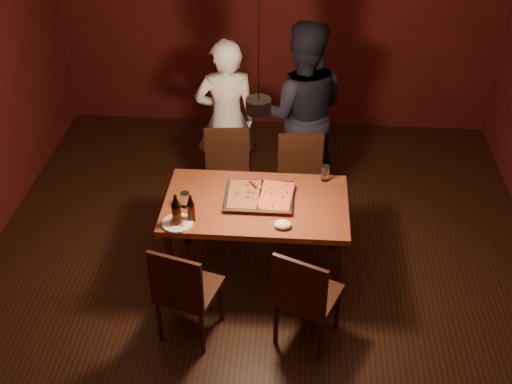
# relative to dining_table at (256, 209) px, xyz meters

# --- Properties ---
(room_shell) EXTENTS (6.00, 6.00, 6.00)m
(room_shell) POSITION_rel_dining_table_xyz_m (0.04, -0.24, 0.72)
(room_shell) COLOR #34180E
(room_shell) RESTS_ON ground
(dining_table) EXTENTS (1.50, 0.90, 0.75)m
(dining_table) POSITION_rel_dining_table_xyz_m (0.00, 0.00, 0.00)
(dining_table) COLOR brown
(dining_table) RESTS_ON floor
(chair_far_left) EXTENTS (0.46, 0.46, 0.49)m
(chair_far_left) POSITION_rel_dining_table_xyz_m (-0.34, 0.84, -0.14)
(chair_far_left) COLOR #38190F
(chair_far_left) RESTS_ON floor
(chair_far_right) EXTENTS (0.45, 0.45, 0.49)m
(chair_far_right) POSITION_rel_dining_table_xyz_m (0.36, 0.79, -0.14)
(chair_far_right) COLOR #38190F
(chair_far_right) RESTS_ON floor
(chair_near_left) EXTENTS (0.52, 0.52, 0.49)m
(chair_near_left) POSITION_rel_dining_table_xyz_m (-0.48, -0.80, -0.14)
(chair_near_left) COLOR #38190F
(chair_near_left) RESTS_ON floor
(chair_near_right) EXTENTS (0.55, 0.55, 0.49)m
(chair_near_right) POSITION_rel_dining_table_xyz_m (0.41, -0.79, -0.14)
(chair_near_right) COLOR #38190F
(chair_near_right) RESTS_ON floor
(pizza_tray) EXTENTS (0.57, 0.48, 0.05)m
(pizza_tray) POSITION_rel_dining_table_xyz_m (0.02, 0.03, 0.10)
(pizza_tray) COLOR silver
(pizza_tray) RESTS_ON dining_table
(pizza_meat) EXTENTS (0.26, 0.41, 0.02)m
(pizza_meat) POSITION_rel_dining_table_xyz_m (-0.10, 0.03, 0.13)
(pizza_meat) COLOR maroon
(pizza_meat) RESTS_ON pizza_tray
(pizza_cheese) EXTENTS (0.30, 0.44, 0.02)m
(pizza_cheese) POSITION_rel_dining_table_xyz_m (0.16, 0.02, 0.13)
(pizza_cheese) COLOR gold
(pizza_cheese) RESTS_ON pizza_tray
(spatula) EXTENTS (0.20, 0.25, 0.04)m
(spatula) POSITION_rel_dining_table_xyz_m (0.02, 0.04, 0.14)
(spatula) COLOR silver
(spatula) RESTS_ON pizza_tray
(beer_bottle_a) EXTENTS (0.07, 0.07, 0.28)m
(beer_bottle_a) POSITION_rel_dining_table_xyz_m (-0.59, -0.35, 0.21)
(beer_bottle_a) COLOR black
(beer_bottle_a) RESTS_ON dining_table
(beer_bottle_b) EXTENTS (0.06, 0.06, 0.23)m
(beer_bottle_b) POSITION_rel_dining_table_xyz_m (-0.48, -0.28, 0.19)
(beer_bottle_b) COLOR black
(beer_bottle_b) RESTS_ON dining_table
(water_glass_left) EXTENTS (0.08, 0.08, 0.12)m
(water_glass_left) POSITION_rel_dining_table_xyz_m (-0.56, -0.10, 0.14)
(water_glass_left) COLOR silver
(water_glass_left) RESTS_ON dining_table
(water_glass_right) EXTENTS (0.07, 0.07, 0.14)m
(water_glass_right) POSITION_rel_dining_table_xyz_m (0.56, 0.37, 0.14)
(water_glass_right) COLOR silver
(water_glass_right) RESTS_ON dining_table
(plate_slice) EXTENTS (0.25, 0.25, 0.03)m
(plate_slice) POSITION_rel_dining_table_xyz_m (-0.59, -0.34, 0.08)
(plate_slice) COLOR white
(plate_slice) RESTS_ON dining_table
(napkin) EXTENTS (0.14, 0.11, 0.06)m
(napkin) POSITION_rel_dining_table_xyz_m (0.23, -0.32, 0.10)
(napkin) COLOR white
(napkin) RESTS_ON dining_table
(diner_white) EXTENTS (0.67, 0.51, 1.64)m
(diner_white) POSITION_rel_dining_table_xyz_m (-0.38, 1.25, 0.14)
(diner_white) COLOR silver
(diner_white) RESTS_ON floor
(diner_dark) EXTENTS (0.90, 0.71, 1.82)m
(diner_dark) POSITION_rel_dining_table_xyz_m (0.34, 1.28, 0.24)
(diner_dark) COLOR black
(diner_dark) RESTS_ON floor
(pendant_lamp) EXTENTS (0.18, 0.18, 1.10)m
(pendant_lamp) POSITION_rel_dining_table_xyz_m (0.04, -0.24, 1.08)
(pendant_lamp) COLOR black
(pendant_lamp) RESTS_ON ceiling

